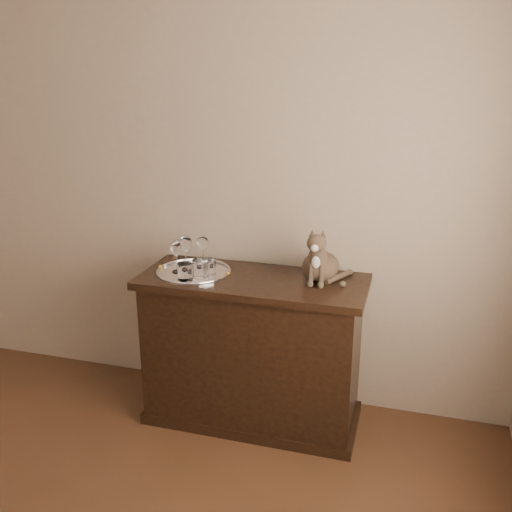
{
  "coord_description": "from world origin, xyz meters",
  "views": [
    {
      "loc": [
        1.4,
        -0.75,
        1.9
      ],
      "look_at": [
        0.62,
        1.95,
        0.97
      ],
      "focal_mm": 40.0,
      "sensor_mm": 36.0,
      "label": 1
    }
  ],
  "objects": [
    {
      "name": "wine_glass_c",
      "position": [
        0.19,
        1.9,
        0.95
      ],
      "size": [
        0.07,
        0.07,
        0.17
      ],
      "primitive_type": null,
      "color": "white",
      "rests_on": "tray"
    },
    {
      "name": "wine_glass_b",
      "position": [
        0.28,
        2.04,
        0.94
      ],
      "size": [
        0.07,
        0.07,
        0.17
      ],
      "primitive_type": null,
      "color": "silver",
      "rests_on": "tray"
    },
    {
      "name": "sideboard",
      "position": [
        0.6,
        1.94,
        0.42
      ],
      "size": [
        1.2,
        0.5,
        0.85
      ],
      "primitive_type": null,
      "color": "black",
      "rests_on": "ground"
    },
    {
      "name": "tumbler_c",
      "position": [
        0.37,
        1.91,
        0.9
      ],
      "size": [
        0.07,
        0.07,
        0.08
      ],
      "primitive_type": "cylinder",
      "color": "white",
      "rests_on": "tray"
    },
    {
      "name": "tumbler_b",
      "position": [
        0.28,
        1.8,
        0.9
      ],
      "size": [
        0.08,
        0.08,
        0.09
      ],
      "primitive_type": "cylinder",
      "color": "silver",
      "rests_on": "tray"
    },
    {
      "name": "tumbler_a",
      "position": [
        0.34,
        1.86,
        0.9
      ],
      "size": [
        0.08,
        0.08,
        0.09
      ],
      "primitive_type": "cylinder",
      "color": "silver",
      "rests_on": "tray"
    },
    {
      "name": "cat",
      "position": [
        0.94,
        2.02,
        1.0
      ],
      "size": [
        0.31,
        0.29,
        0.29
      ],
      "primitive_type": null,
      "rotation": [
        0.0,
        0.0,
        -0.05
      ],
      "color": "#4B382C",
      "rests_on": "sideboard"
    },
    {
      "name": "wall_back",
      "position": [
        0.0,
        2.25,
        1.35
      ],
      "size": [
        4.0,
        0.1,
        2.7
      ],
      "primitive_type": "cube",
      "color": "tan",
      "rests_on": "ground"
    },
    {
      "name": "wine_glass_a",
      "position": [
        0.21,
        1.97,
        0.95
      ],
      "size": [
        0.07,
        0.07,
        0.19
      ],
      "primitive_type": null,
      "color": "white",
      "rests_on": "tray"
    },
    {
      "name": "tray",
      "position": [
        0.28,
        1.92,
        0.85
      ],
      "size": [
        0.4,
        0.4,
        0.01
      ],
      "primitive_type": "cylinder",
      "color": "white",
      "rests_on": "sideboard"
    }
  ]
}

